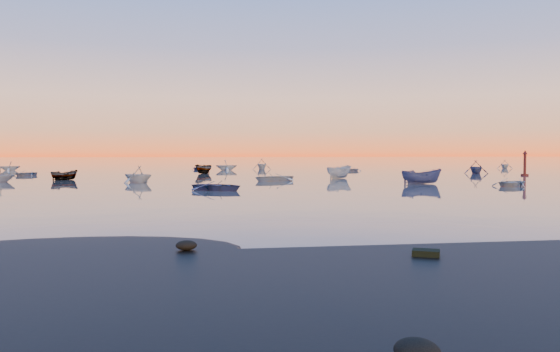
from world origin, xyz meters
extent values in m
plane|color=#655D54|center=(0.00, 100.00, 0.00)|extent=(600.00, 600.00, 0.00)
imported|color=navy|center=(-7.03, 24.33, 0.00)|extent=(4.03, 4.52, 1.08)
imported|color=navy|center=(12.91, 30.36, 0.00)|extent=(1.80, 4.16, 1.43)
cylinder|color=#46120F|center=(34.50, 46.67, 0.05)|extent=(0.98, 0.98, 0.33)
cylinder|color=#46120F|center=(34.50, 46.67, 1.42)|extent=(0.35, 0.35, 2.83)
cone|color=#46120F|center=(34.50, 46.67, 3.11)|extent=(0.65, 0.65, 0.54)
camera|label=1|loc=(-8.91, -19.64, 3.00)|focal=35.00mm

